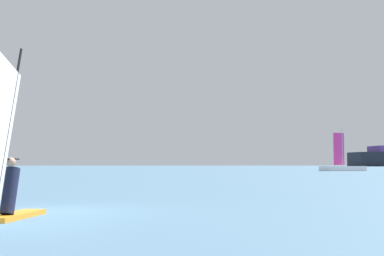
% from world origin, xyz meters
% --- Properties ---
extents(ground_plane, '(4000.00, 4000.00, 0.00)m').
position_xyz_m(ground_plane, '(0.00, 0.00, 0.00)').
color(ground_plane, '#476B84').
extents(windsurfer, '(0.64, 3.87, 4.21)m').
position_xyz_m(windsurfer, '(0.01, -2.64, 1.19)').
color(windsurfer, orange).
rests_on(windsurfer, ground_plane).
extents(small_sailboat, '(9.89, 5.55, 8.92)m').
position_xyz_m(small_sailboat, '(21.78, 99.82, 0.77)').
color(small_sailboat, white).
rests_on(small_sailboat, ground_plane).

